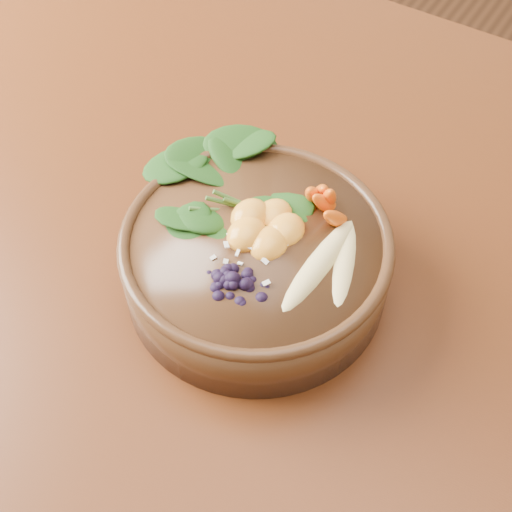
{
  "coord_description": "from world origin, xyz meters",
  "views": [
    {
      "loc": [
        0.08,
        -0.45,
        1.34
      ],
      "look_at": [
        -0.14,
        -0.09,
        0.8
      ],
      "focal_mm": 50.0,
      "sensor_mm": 36.0,
      "label": 1
    }
  ],
  "objects_px": {
    "banana_halves": "(333,255)",
    "blueberry_pile": "(233,270)",
    "kale_heap": "(242,175)",
    "mandarin_cluster": "(265,218)",
    "stoneware_bowl": "(256,262)",
    "dining_table": "(406,333)",
    "carrot_cluster": "(333,180)"
  },
  "relations": [
    {
      "from": "stoneware_bowl",
      "to": "kale_heap",
      "type": "distance_m",
      "value": 0.09
    },
    {
      "from": "dining_table",
      "to": "banana_halves",
      "type": "bearing_deg",
      "value": -132.53
    },
    {
      "from": "banana_halves",
      "to": "blueberry_pile",
      "type": "xyz_separation_m",
      "value": [
        -0.06,
        -0.07,
        0.01
      ]
    },
    {
      "from": "dining_table",
      "to": "blueberry_pile",
      "type": "xyz_separation_m",
      "value": [
        -0.13,
        -0.14,
        0.18
      ]
    },
    {
      "from": "dining_table",
      "to": "stoneware_bowl",
      "type": "distance_m",
      "value": 0.21
    },
    {
      "from": "dining_table",
      "to": "carrot_cluster",
      "type": "distance_m",
      "value": 0.23
    },
    {
      "from": "banana_halves",
      "to": "dining_table",
      "type": "bearing_deg",
      "value": 40.41
    },
    {
      "from": "carrot_cluster",
      "to": "blueberry_pile",
      "type": "xyz_separation_m",
      "value": [
        -0.03,
        -0.13,
        -0.02
      ]
    },
    {
      "from": "blueberry_pile",
      "to": "stoneware_bowl",
      "type": "bearing_deg",
      "value": 99.92
    },
    {
      "from": "kale_heap",
      "to": "stoneware_bowl",
      "type": "bearing_deg",
      "value": -46.07
    },
    {
      "from": "banana_halves",
      "to": "blueberry_pile",
      "type": "relative_size",
      "value": 1.23
    },
    {
      "from": "kale_heap",
      "to": "mandarin_cluster",
      "type": "relative_size",
      "value": 2.07
    },
    {
      "from": "stoneware_bowl",
      "to": "kale_heap",
      "type": "bearing_deg",
      "value": 133.93
    },
    {
      "from": "kale_heap",
      "to": "banana_halves",
      "type": "relative_size",
      "value": 1.15
    },
    {
      "from": "dining_table",
      "to": "kale_heap",
      "type": "bearing_deg",
      "value": -168.13
    },
    {
      "from": "dining_table",
      "to": "blueberry_pile",
      "type": "relative_size",
      "value": 13.27
    },
    {
      "from": "banana_halves",
      "to": "mandarin_cluster",
      "type": "xyz_separation_m",
      "value": [
        -0.07,
        0.0,
        0.0
      ]
    },
    {
      "from": "dining_table",
      "to": "kale_heap",
      "type": "relative_size",
      "value": 9.36
    },
    {
      "from": "carrot_cluster",
      "to": "banana_halves",
      "type": "height_order",
      "value": "carrot_cluster"
    },
    {
      "from": "carrot_cluster",
      "to": "dining_table",
      "type": "bearing_deg",
      "value": 0.08
    },
    {
      "from": "stoneware_bowl",
      "to": "mandarin_cluster",
      "type": "xyz_separation_m",
      "value": [
        -0.0,
        0.02,
        0.05
      ]
    },
    {
      "from": "mandarin_cluster",
      "to": "blueberry_pile",
      "type": "distance_m",
      "value": 0.07
    },
    {
      "from": "carrot_cluster",
      "to": "mandarin_cluster",
      "type": "distance_m",
      "value": 0.07
    },
    {
      "from": "stoneware_bowl",
      "to": "dining_table",
      "type": "bearing_deg",
      "value": 31.67
    },
    {
      "from": "stoneware_bowl",
      "to": "blueberry_pile",
      "type": "relative_size",
      "value": 2.16
    },
    {
      "from": "dining_table",
      "to": "blueberry_pile",
      "type": "bearing_deg",
      "value": -133.44
    },
    {
      "from": "carrot_cluster",
      "to": "blueberry_pile",
      "type": "distance_m",
      "value": 0.13
    },
    {
      "from": "mandarin_cluster",
      "to": "blueberry_pile",
      "type": "height_order",
      "value": "blueberry_pile"
    },
    {
      "from": "blueberry_pile",
      "to": "carrot_cluster",
      "type": "bearing_deg",
      "value": 77.51
    },
    {
      "from": "dining_table",
      "to": "banana_halves",
      "type": "xyz_separation_m",
      "value": [
        -0.07,
        -0.08,
        0.18
      ]
    },
    {
      "from": "stoneware_bowl",
      "to": "blueberry_pile",
      "type": "xyz_separation_m",
      "value": [
        0.01,
        -0.05,
        0.05
      ]
    },
    {
      "from": "kale_heap",
      "to": "carrot_cluster",
      "type": "height_order",
      "value": "carrot_cluster"
    }
  ]
}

